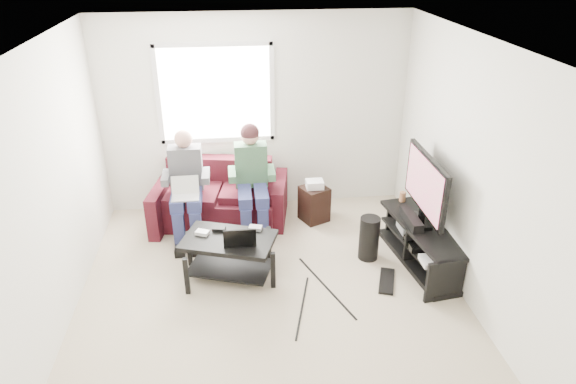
{
  "coord_description": "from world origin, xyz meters",
  "views": [
    {
      "loc": [
        -0.33,
        -4.22,
        3.4
      ],
      "look_at": [
        0.24,
        0.6,
        0.97
      ],
      "focal_mm": 32.0,
      "sensor_mm": 36.0,
      "label": 1
    }
  ],
  "objects_px": {
    "tv_stand": "(421,246)",
    "end_table": "(314,202)",
    "subwoofer": "(369,238)",
    "sofa": "(221,200)",
    "tv": "(426,186)",
    "coffee_table": "(229,248)"
  },
  "relations": [
    {
      "from": "tv_stand",
      "to": "end_table",
      "type": "distance_m",
      "value": 1.55
    },
    {
      "from": "tv_stand",
      "to": "tv",
      "type": "bearing_deg",
      "value": 91.47
    },
    {
      "from": "tv_stand",
      "to": "tv",
      "type": "relative_size",
      "value": 1.35
    },
    {
      "from": "sofa",
      "to": "tv",
      "type": "relative_size",
      "value": 1.67
    },
    {
      "from": "tv",
      "to": "subwoofer",
      "type": "distance_m",
      "value": 0.88
    },
    {
      "from": "sofa",
      "to": "coffee_table",
      "type": "distance_m",
      "value": 1.27
    },
    {
      "from": "subwoofer",
      "to": "end_table",
      "type": "bearing_deg",
      "value": 116.66
    },
    {
      "from": "coffee_table",
      "to": "end_table",
      "type": "xyz_separation_m",
      "value": [
        1.13,
        1.14,
        -0.1
      ]
    },
    {
      "from": "tv_stand",
      "to": "subwoofer",
      "type": "height_order",
      "value": "subwoofer"
    },
    {
      "from": "subwoofer",
      "to": "tv_stand",
      "type": "bearing_deg",
      "value": -15.55
    },
    {
      "from": "tv_stand",
      "to": "tv",
      "type": "xyz_separation_m",
      "value": [
        -0.0,
        0.1,
        0.72
      ]
    },
    {
      "from": "tv_stand",
      "to": "end_table",
      "type": "bearing_deg",
      "value": 133.28
    },
    {
      "from": "coffee_table",
      "to": "subwoofer",
      "type": "relative_size",
      "value": 2.1
    },
    {
      "from": "subwoofer",
      "to": "end_table",
      "type": "xyz_separation_m",
      "value": [
        -0.48,
        0.97,
        -0.01
      ]
    },
    {
      "from": "coffee_table",
      "to": "tv",
      "type": "bearing_deg",
      "value": 2.92
    },
    {
      "from": "tv",
      "to": "subwoofer",
      "type": "relative_size",
      "value": 2.08
    },
    {
      "from": "tv_stand",
      "to": "coffee_table",
      "type": "bearing_deg",
      "value": -179.7
    },
    {
      "from": "coffee_table",
      "to": "subwoofer",
      "type": "bearing_deg",
      "value": 6.07
    },
    {
      "from": "sofa",
      "to": "subwoofer",
      "type": "distance_m",
      "value": 2.02
    },
    {
      "from": "tv_stand",
      "to": "tv",
      "type": "distance_m",
      "value": 0.73
    },
    {
      "from": "coffee_table",
      "to": "tv",
      "type": "relative_size",
      "value": 1.01
    },
    {
      "from": "coffee_table",
      "to": "end_table",
      "type": "height_order",
      "value": "end_table"
    }
  ]
}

